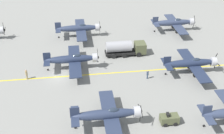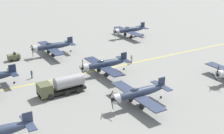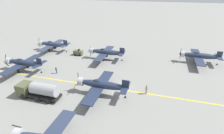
% 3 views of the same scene
% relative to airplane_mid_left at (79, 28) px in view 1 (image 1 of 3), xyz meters
% --- Properties ---
extents(ground_plane, '(400.00, 400.00, 0.00)m').
position_rel_airplane_mid_left_xyz_m(ground_plane, '(16.34, -4.27, -2.01)').
color(ground_plane, gray).
extents(taxiway_stripe, '(0.30, 160.00, 0.01)m').
position_rel_airplane_mid_left_xyz_m(taxiway_stripe, '(16.34, -4.27, -2.01)').
color(taxiway_stripe, yellow).
rests_on(taxiway_stripe, ground).
extents(airplane_mid_left, '(12.00, 9.98, 3.65)m').
position_rel_airplane_mid_left_xyz_m(airplane_mid_left, '(0.00, 0.00, 0.00)').
color(airplane_mid_left, '#2B354F').
rests_on(airplane_mid_left, ground).
extents(airplane_far_center, '(12.00, 9.98, 3.66)m').
position_rel_airplane_mid_left_xyz_m(airplane_far_center, '(18.23, 19.01, 0.00)').
color(airplane_far_center, '#222C46').
rests_on(airplane_far_center, ground).
extents(airplane_mid_right, '(12.00, 9.98, 3.65)m').
position_rel_airplane_mid_left_xyz_m(airplane_mid_right, '(30.32, 2.61, 0.00)').
color(airplane_mid_right, '#29334C').
rests_on(airplane_mid_right, ground).
extents(airplane_mid_center, '(12.00, 9.98, 3.80)m').
position_rel_airplane_mid_left_xyz_m(airplane_mid_center, '(13.91, -1.79, 0.00)').
color(airplane_mid_center, '#232D46').
rests_on(airplane_mid_center, ground).
extents(airplane_far_left, '(12.00, 9.98, 3.65)m').
position_rel_airplane_mid_left_xyz_m(airplane_far_left, '(-0.31, 21.76, 0.00)').
color(airplane_far_left, '#313C55').
rests_on(airplane_far_left, ground).
extents(fuel_tanker, '(2.68, 8.00, 2.98)m').
position_rel_airplane_mid_left_xyz_m(fuel_tanker, '(9.80, 8.66, -0.50)').
color(fuel_tanker, black).
rests_on(fuel_tanker, ground).
extents(tow_tractor, '(1.57, 2.60, 1.79)m').
position_rel_airplane_mid_left_xyz_m(tow_tractor, '(30.97, 11.21, -1.22)').
color(tow_tractor, '#515638').
rests_on(tow_tractor, ground).
extents(ground_crew_walking, '(0.36, 0.36, 1.65)m').
position_rel_airplane_mid_left_xyz_m(ground_crew_walking, '(19.03, 10.92, -1.11)').
color(ground_crew_walking, '#334256').
rests_on(ground_crew_walking, ground).
extents(ground_crew_inspecting, '(0.41, 0.41, 1.87)m').
position_rel_airplane_mid_left_xyz_m(ground_crew_inspecting, '(16.34, -9.84, -0.99)').
color(ground_crew_inspecting, tan).
rests_on(ground_crew_inspecting, ground).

